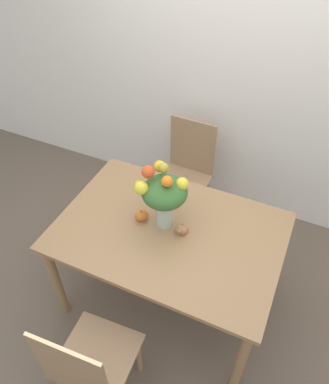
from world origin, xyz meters
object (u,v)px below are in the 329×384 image
object	(u,v)px
flower_vase	(163,194)
dining_chair_near_window	(186,173)
pumpkin	(141,215)
turkey_figurine	(182,228)
dining_chair_far_side	(90,365)

from	to	relation	value
flower_vase	dining_chair_near_window	size ratio (longest dim) A/B	0.48
pumpkin	turkey_figurine	bearing A→B (deg)	1.44
turkey_figurine	dining_chair_near_window	xyz separation A→B (m)	(-0.31, 0.86, -0.32)
pumpkin	dining_chair_far_side	distance (m)	0.92
dining_chair_near_window	dining_chair_far_side	world-z (taller)	same
pumpkin	dining_chair_near_window	distance (m)	0.92
flower_vase	pumpkin	size ratio (longest dim) A/B	5.19
turkey_figurine	dining_chair_near_window	bearing A→B (deg)	110.05
turkey_figurine	pumpkin	bearing A→B (deg)	-178.56
turkey_figurine	dining_chair_far_side	size ratio (longest dim) A/B	0.12
dining_chair_near_window	pumpkin	bearing A→B (deg)	-86.77
flower_vase	turkey_figurine	xyz separation A→B (m)	(0.14, -0.02, -0.22)
dining_chair_far_side	flower_vase	bearing A→B (deg)	-95.92
pumpkin	dining_chair_near_window	size ratio (longest dim) A/B	0.09
flower_vase	turkey_figurine	bearing A→B (deg)	-8.43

